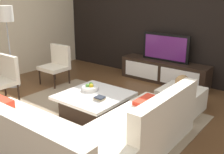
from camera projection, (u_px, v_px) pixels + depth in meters
ground_plane at (95, 119)px, 4.45m from camera, size 14.00×14.00×0.00m
feature_wall_back at (173, 20)px, 6.04m from camera, size 6.40×0.12×2.80m
area_rug at (91, 117)px, 4.51m from camera, size 3.27×2.56×0.01m
media_console at (164, 72)px, 6.17m from camera, size 2.06×0.47×0.50m
television at (165, 48)px, 6.00m from camera, size 1.12×0.06×0.62m
sectional_couch at (80, 135)px, 3.41m from camera, size 2.43×2.38×0.80m
coffee_table at (94, 104)px, 4.52m from camera, size 1.05×1.07×0.38m
accent_chair_near at (4, 76)px, 5.06m from camera, size 0.55×0.53×0.87m
floor_lamp at (6, 19)px, 5.53m from camera, size 0.31×0.31×1.73m
ottoman at (181, 100)px, 4.71m from camera, size 0.70×0.70×0.40m
fruit_bowl at (90, 88)px, 4.64m from camera, size 0.28×0.28×0.12m
accent_chair_far at (57, 62)px, 6.02m from camera, size 0.58×0.51×0.87m
decorative_ball at (182, 82)px, 4.61m from camera, size 0.25×0.25×0.25m
book_stack at (100, 98)px, 4.25m from camera, size 0.17×0.14×0.05m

